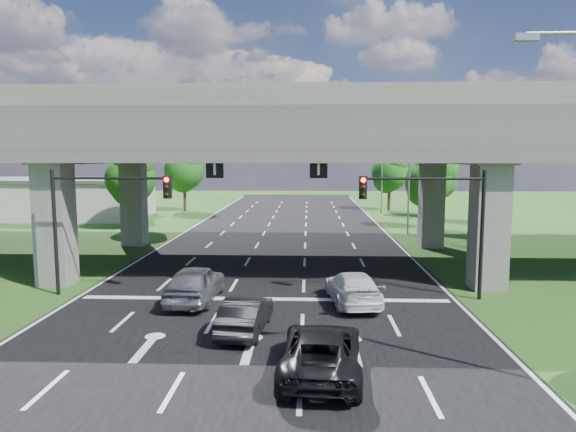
# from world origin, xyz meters

# --- Properties ---
(ground) EXTENTS (160.00, 160.00, 0.00)m
(ground) POSITION_xyz_m (0.00, 0.00, 0.00)
(ground) COLOR #224516
(ground) RESTS_ON ground
(road) EXTENTS (18.00, 120.00, 0.03)m
(road) POSITION_xyz_m (0.00, 10.00, 0.01)
(road) COLOR black
(road) RESTS_ON ground
(overpass) EXTENTS (80.00, 15.00, 10.00)m
(overpass) POSITION_xyz_m (0.00, 12.00, 7.92)
(overpass) COLOR #353331
(overpass) RESTS_ON ground
(warehouse) EXTENTS (20.00, 10.00, 4.00)m
(warehouse) POSITION_xyz_m (-26.00, 35.00, 2.00)
(warehouse) COLOR #9E9E99
(warehouse) RESTS_ON ground
(signal_right) EXTENTS (5.76, 0.54, 6.00)m
(signal_right) POSITION_xyz_m (7.82, 3.94, 4.19)
(signal_right) COLOR black
(signal_right) RESTS_ON ground
(signal_left) EXTENTS (5.76, 0.54, 6.00)m
(signal_left) POSITION_xyz_m (-7.82, 3.94, 4.19)
(signal_left) COLOR black
(signal_left) RESTS_ON ground
(streetlight_far) EXTENTS (3.38, 0.25, 10.00)m
(streetlight_far) POSITION_xyz_m (10.10, 24.00, 5.85)
(streetlight_far) COLOR gray
(streetlight_far) RESTS_ON ground
(streetlight_beyond) EXTENTS (3.38, 0.25, 10.00)m
(streetlight_beyond) POSITION_xyz_m (10.10, 40.00, 5.85)
(streetlight_beyond) COLOR gray
(streetlight_beyond) RESTS_ON ground
(tree_left_near) EXTENTS (4.50, 4.50, 7.80)m
(tree_left_near) POSITION_xyz_m (-13.95, 26.00, 4.82)
(tree_left_near) COLOR black
(tree_left_near) RESTS_ON ground
(tree_left_mid) EXTENTS (3.91, 3.90, 6.76)m
(tree_left_mid) POSITION_xyz_m (-16.95, 34.00, 4.17)
(tree_left_mid) COLOR black
(tree_left_mid) RESTS_ON ground
(tree_left_far) EXTENTS (4.80, 4.80, 8.32)m
(tree_left_far) POSITION_xyz_m (-12.95, 42.00, 5.14)
(tree_left_far) COLOR black
(tree_left_far) RESTS_ON ground
(tree_right_near) EXTENTS (4.20, 4.20, 7.28)m
(tree_right_near) POSITION_xyz_m (13.05, 28.00, 4.50)
(tree_right_near) COLOR black
(tree_right_near) RESTS_ON ground
(tree_right_mid) EXTENTS (3.91, 3.90, 6.76)m
(tree_right_mid) POSITION_xyz_m (16.05, 36.00, 4.17)
(tree_right_mid) COLOR black
(tree_right_mid) RESTS_ON ground
(tree_right_far) EXTENTS (4.50, 4.50, 7.80)m
(tree_right_far) POSITION_xyz_m (12.05, 44.00, 4.82)
(tree_right_far) COLOR black
(tree_right_far) RESTS_ON ground
(car_silver) EXTENTS (2.18, 5.00, 1.68)m
(car_silver) POSITION_xyz_m (-3.10, 3.00, 0.87)
(car_silver) COLOR #999AA0
(car_silver) RESTS_ON road
(car_dark) EXTENTS (1.81, 4.24, 1.36)m
(car_dark) POSITION_xyz_m (-0.32, -1.01, 0.71)
(car_dark) COLOR black
(car_dark) RESTS_ON road
(car_white) EXTENTS (2.57, 5.08, 1.42)m
(car_white) POSITION_xyz_m (4.03, 3.00, 0.74)
(car_white) COLOR silver
(car_white) RESTS_ON road
(car_trailing) EXTENTS (2.68, 5.25, 1.42)m
(car_trailing) POSITION_xyz_m (2.43, -4.62, 0.74)
(car_trailing) COLOR black
(car_trailing) RESTS_ON road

